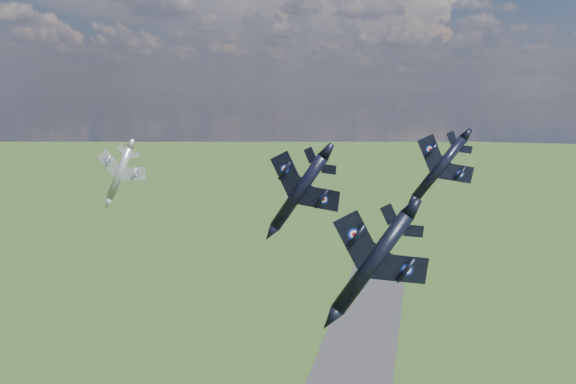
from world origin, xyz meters
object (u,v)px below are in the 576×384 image
(jet_high_navy, at_px, (439,168))
(jet_left_silver, at_px, (120,173))
(jet_lead_navy, at_px, (299,192))
(jet_right_navy, at_px, (372,263))

(jet_high_navy, relative_size, jet_left_silver, 1.01)
(jet_lead_navy, height_order, jet_left_silver, jet_lead_navy)
(jet_lead_navy, height_order, jet_high_navy, jet_high_navy)
(jet_right_navy, height_order, jet_left_silver, jet_right_navy)
(jet_high_navy, height_order, jet_left_silver, jet_high_navy)
(jet_right_navy, distance_m, jet_left_silver, 55.89)
(jet_lead_navy, distance_m, jet_left_silver, 33.20)
(jet_lead_navy, distance_m, jet_right_navy, 27.86)
(jet_right_navy, bearing_deg, jet_high_navy, 62.62)
(jet_lead_navy, xyz_separation_m, jet_right_navy, (11.96, -25.15, -0.90))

